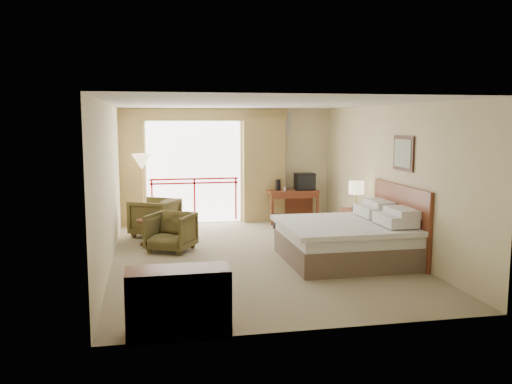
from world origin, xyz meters
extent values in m
plane|color=gray|center=(0.00, 0.00, 0.00)|extent=(7.00, 7.00, 0.00)
plane|color=white|center=(0.00, 0.00, 2.70)|extent=(7.00, 7.00, 0.00)
plane|color=beige|center=(0.00, 3.50, 1.35)|extent=(5.00, 0.00, 5.00)
plane|color=beige|center=(0.00, -3.50, 1.35)|extent=(5.00, 0.00, 5.00)
plane|color=beige|center=(-2.50, 0.00, 1.35)|extent=(0.00, 7.00, 7.00)
plane|color=beige|center=(2.50, 0.00, 1.35)|extent=(0.00, 7.00, 7.00)
plane|color=white|center=(-0.80, 3.48, 1.20)|extent=(2.40, 0.00, 2.40)
cube|color=#B40F12|center=(-0.80, 3.46, 0.95)|extent=(2.09, 0.03, 0.04)
cube|color=#B40F12|center=(-0.80, 3.46, 1.05)|extent=(2.09, 0.03, 0.04)
cube|color=#B40F12|center=(-1.79, 3.46, 0.55)|extent=(0.04, 0.03, 1.00)
cube|color=#B40F12|center=(-0.80, 3.46, 0.55)|extent=(0.04, 0.03, 1.00)
cube|color=#B40F12|center=(0.19, 3.46, 0.55)|extent=(0.04, 0.03, 1.00)
cube|color=olive|center=(-2.45, 3.35, 1.25)|extent=(1.00, 0.26, 2.50)
cube|color=olive|center=(0.85, 3.35, 1.25)|extent=(1.00, 0.26, 2.50)
cube|color=olive|center=(-0.80, 3.38, 2.55)|extent=(4.40, 0.22, 0.28)
cube|color=silver|center=(1.30, 3.47, 2.35)|extent=(0.50, 0.04, 0.50)
cube|color=brown|center=(1.45, -0.60, 0.20)|extent=(2.05, 2.00, 0.40)
cube|color=white|center=(1.45, -0.60, 0.50)|extent=(2.01, 1.96, 0.22)
cube|color=white|center=(1.40, -0.60, 0.63)|extent=(2.09, 2.06, 0.08)
cube|color=white|center=(2.15, -1.05, 0.78)|extent=(0.50, 0.75, 0.18)
cube|color=white|center=(2.15, -0.15, 0.78)|extent=(0.50, 0.75, 0.18)
cube|color=white|center=(2.28, -1.05, 0.90)|extent=(0.40, 0.70, 0.14)
cube|color=white|center=(2.28, -0.15, 0.90)|extent=(0.40, 0.70, 0.14)
cube|color=#612A1B|center=(2.46, -0.60, 0.65)|extent=(0.06, 2.10, 1.30)
cube|color=black|center=(2.48, -0.60, 1.85)|extent=(0.03, 0.72, 0.60)
cube|color=silver|center=(2.46, -0.60, 1.85)|extent=(0.01, 0.60, 0.48)
cube|color=#612A1B|center=(2.19, 0.76, 0.33)|extent=(0.50, 0.58, 0.66)
cylinder|color=tan|center=(2.19, 0.81, 0.70)|extent=(0.12, 0.12, 0.04)
cylinder|color=tan|center=(2.19, 0.81, 0.86)|extent=(0.03, 0.03, 0.32)
cylinder|color=#FFE5B2|center=(2.19, 0.81, 1.09)|extent=(0.30, 0.30, 0.25)
cube|color=black|center=(2.14, 0.61, 0.71)|extent=(0.23, 0.20, 0.09)
cube|color=#612A1B|center=(1.48, 3.05, 0.75)|extent=(1.19, 0.58, 0.05)
cube|color=#612A1B|center=(0.94, 2.80, 0.37)|extent=(0.06, 0.06, 0.73)
cube|color=#612A1B|center=(2.03, 2.80, 0.37)|extent=(0.06, 0.06, 0.73)
cube|color=#612A1B|center=(0.94, 3.29, 0.37)|extent=(0.06, 0.06, 0.73)
cube|color=#612A1B|center=(2.03, 3.29, 0.37)|extent=(0.06, 0.06, 0.73)
cube|color=#612A1B|center=(1.48, 3.29, 0.45)|extent=(1.09, 0.03, 0.55)
cube|color=#612A1B|center=(1.48, 2.79, 0.67)|extent=(1.09, 0.03, 0.12)
cube|color=black|center=(1.78, 3.05, 0.98)|extent=(0.45, 0.34, 0.40)
cube|color=black|center=(1.78, 2.87, 0.98)|extent=(0.40, 0.02, 0.32)
cylinder|color=black|center=(1.13, 3.05, 0.91)|extent=(0.13, 0.13, 0.26)
cylinder|color=white|center=(1.28, 3.00, 0.82)|extent=(0.07, 0.07, 0.09)
cylinder|color=black|center=(1.00, 2.41, 0.16)|extent=(0.31, 0.31, 0.32)
imported|color=#42391D|center=(-1.75, 2.13, 0.00)|extent=(1.18, 1.17, 0.79)
imported|color=#42391D|center=(-1.47, 0.71, 0.00)|extent=(1.05, 1.06, 0.72)
cylinder|color=black|center=(-1.89, 1.31, 0.49)|extent=(0.46, 0.46, 0.04)
cylinder|color=black|center=(-1.89, 1.31, 0.25)|extent=(0.05, 0.05, 0.46)
cylinder|color=black|center=(-1.89, 1.31, 0.02)|extent=(0.33, 0.33, 0.03)
imported|color=white|center=(-1.89, 1.31, 0.50)|extent=(0.18, 0.24, 0.02)
cylinder|color=tan|center=(-1.99, 2.83, 0.01)|extent=(0.27, 0.27, 0.03)
cylinder|color=tan|center=(-1.99, 2.83, 0.73)|extent=(0.03, 0.03, 1.47)
cone|color=#FFE5B2|center=(-1.99, 2.83, 1.52)|extent=(0.43, 0.43, 0.34)
cube|color=#612A1B|center=(-1.56, -3.35, 0.38)|extent=(1.15, 0.48, 0.77)
cube|color=black|center=(-1.56, -3.59, 0.38)|extent=(1.06, 0.02, 0.67)
camera|label=1|loc=(-1.85, -9.27, 2.40)|focal=38.00mm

